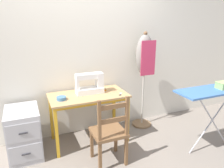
{
  "coord_description": "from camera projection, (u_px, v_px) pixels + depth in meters",
  "views": [
    {
      "loc": [
        -0.8,
        -2.51,
        1.76
      ],
      "look_at": [
        0.35,
        0.26,
        0.85
      ],
      "focal_mm": 35.0,
      "sensor_mm": 36.0,
      "label": 1
    }
  ],
  "objects": [
    {
      "name": "ground_plane",
      "position": [
        96.0,
        150.0,
        3.02
      ],
      "size": [
        14.0,
        14.0,
        0.0
      ],
      "primitive_type": "plane",
      "color": "gray"
    },
    {
      "name": "wall_back",
      "position": [
        80.0,
        52.0,
        3.22
      ],
      "size": [
        10.0,
        0.05,
        2.55
      ],
      "color": "silver",
      "rests_on": "ground_plane"
    },
    {
      "name": "sewing_table",
      "position": [
        89.0,
        101.0,
        3.08
      ],
      "size": [
        1.08,
        0.58,
        0.73
      ],
      "color": "tan",
      "rests_on": "ground_plane"
    },
    {
      "name": "sewing_machine",
      "position": [
        91.0,
        84.0,
        3.09
      ],
      "size": [
        0.4,
        0.17,
        0.31
      ],
      "color": "white",
      "rests_on": "sewing_table"
    },
    {
      "name": "fabric_bowl",
      "position": [
        61.0,
        98.0,
        2.85
      ],
      "size": [
        0.13,
        0.13,
        0.04
      ],
      "color": "teal",
      "rests_on": "sewing_table"
    },
    {
      "name": "scissors",
      "position": [
        120.0,
        94.0,
        3.06
      ],
      "size": [
        0.09,
        0.11,
        0.01
      ],
      "color": "silver",
      "rests_on": "sewing_table"
    },
    {
      "name": "thread_spool_near_machine",
      "position": [
        105.0,
        90.0,
        3.2
      ],
      "size": [
        0.04,
        0.04,
        0.03
      ],
      "color": "orange",
      "rests_on": "sewing_table"
    },
    {
      "name": "wooden_chair",
      "position": [
        109.0,
        132.0,
        2.65
      ],
      "size": [
        0.4,
        0.38,
        0.91
      ],
      "color": "brown",
      "rests_on": "ground_plane"
    },
    {
      "name": "filing_cabinet",
      "position": [
        24.0,
        133.0,
        2.84
      ],
      "size": [
        0.41,
        0.57,
        0.65
      ],
      "color": "#B7B7BC",
      "rests_on": "ground_plane"
    },
    {
      "name": "dress_form",
      "position": [
        144.0,
        61.0,
        3.42
      ],
      "size": [
        0.32,
        0.32,
        1.56
      ],
      "color": "#846647",
      "rests_on": "ground_plane"
    },
    {
      "name": "ironing_board",
      "position": [
        216.0,
        92.0,
        2.84
      ],
      "size": [
        1.12,
        0.36,
        0.88
      ],
      "color": "#3D6BAD",
      "rests_on": "ground_plane"
    },
    {
      "name": "storage_box",
      "position": [
        224.0,
        85.0,
        2.82
      ],
      "size": [
        0.18,
        0.13,
        0.09
      ],
      "color": "#8EB266",
      "rests_on": "ironing_board"
    }
  ]
}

